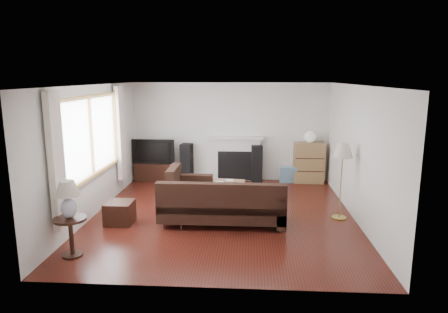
# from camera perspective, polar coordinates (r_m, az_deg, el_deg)

# --- Properties ---
(room) EXTENTS (5.10, 5.60, 2.54)m
(room) POSITION_cam_1_polar(r_m,az_deg,el_deg) (7.56, -0.14, 0.66)
(room) COLOR #46170F
(room) RESTS_ON ground
(window) EXTENTS (0.12, 2.74, 1.54)m
(window) POSITION_cam_1_polar(r_m,az_deg,el_deg) (7.86, -18.38, 2.71)
(window) COLOR olive
(window) RESTS_ON room
(curtain_near) EXTENTS (0.10, 0.35, 2.10)m
(curtain_near) POSITION_cam_1_polar(r_m,az_deg,el_deg) (6.50, -22.83, -0.68)
(curtain_near) COLOR white
(curtain_near) RESTS_ON room
(curtain_far) EXTENTS (0.10, 0.35, 2.10)m
(curtain_far) POSITION_cam_1_polar(r_m,az_deg,el_deg) (9.28, -14.57, 3.26)
(curtain_far) COLOR white
(curtain_far) RESTS_ON room
(fireplace) EXTENTS (1.40, 0.26, 1.15)m
(fireplace) POSITION_cam_1_polar(r_m,az_deg,el_deg) (10.27, 1.66, -0.28)
(fireplace) COLOR white
(fireplace) RESTS_ON room
(tv_stand) EXTENTS (0.94, 0.42, 0.47)m
(tv_stand) POSITION_cam_1_polar(r_m,az_deg,el_deg) (10.49, -9.96, -2.10)
(tv_stand) COLOR black
(tv_stand) RESTS_ON ground
(television) EXTENTS (1.08, 0.14, 0.62)m
(television) POSITION_cam_1_polar(r_m,az_deg,el_deg) (10.37, -9.92, 0.83)
(television) COLOR black
(television) RESTS_ON tv_stand
(speaker_left) EXTENTS (0.32, 0.36, 0.96)m
(speaker_left) POSITION_cam_1_polar(r_m,az_deg,el_deg) (10.31, -5.34, -0.82)
(speaker_left) COLOR black
(speaker_left) RESTS_ON ground
(speaker_right) EXTENTS (0.30, 0.35, 0.95)m
(speaker_right) POSITION_cam_1_polar(r_m,az_deg,el_deg) (10.19, 4.65, -0.99)
(speaker_right) COLOR black
(speaker_right) RESTS_ON ground
(bookshelf) EXTENTS (0.75, 0.36, 1.03)m
(bookshelf) POSITION_cam_1_polar(r_m,az_deg,el_deg) (10.28, 12.02, -0.86)
(bookshelf) COLOR olive
(bookshelf) RESTS_ON ground
(globe_lamp) EXTENTS (0.28, 0.28, 0.28)m
(globe_lamp) POSITION_cam_1_polar(r_m,az_deg,el_deg) (10.16, 12.17, 2.75)
(globe_lamp) COLOR white
(globe_lamp) RESTS_ON bookshelf
(sectional_sofa) EXTENTS (2.46, 1.80, 0.80)m
(sectional_sofa) POSITION_cam_1_polar(r_m,az_deg,el_deg) (7.32, -0.25, -6.59)
(sectional_sofa) COLOR black
(sectional_sofa) RESTS_ON ground
(coffee_table) EXTENTS (1.12, 0.70, 0.42)m
(coffee_table) POSITION_cam_1_polar(r_m,az_deg,el_deg) (8.71, -0.66, -4.92)
(coffee_table) COLOR #8B6342
(coffee_table) RESTS_ON ground
(footstool) EXTENTS (0.48, 0.48, 0.41)m
(footstool) POSITION_cam_1_polar(r_m,az_deg,el_deg) (7.63, -14.67, -7.75)
(footstool) COLOR black
(footstool) RESTS_ON ground
(floor_lamp) EXTENTS (0.48, 0.48, 1.46)m
(floor_lamp) POSITION_cam_1_polar(r_m,az_deg,el_deg) (7.79, 16.38, -3.41)
(floor_lamp) COLOR #B0963D
(floor_lamp) RESTS_ON ground
(side_table) EXTENTS (0.48, 0.48, 0.60)m
(side_table) POSITION_cam_1_polar(r_m,az_deg,el_deg) (6.50, -20.98, -10.68)
(side_table) COLOR black
(side_table) RESTS_ON ground
(table_lamp) EXTENTS (0.35, 0.35, 0.56)m
(table_lamp) POSITION_cam_1_polar(r_m,az_deg,el_deg) (6.31, -21.36, -5.78)
(table_lamp) COLOR silver
(table_lamp) RESTS_ON side_table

